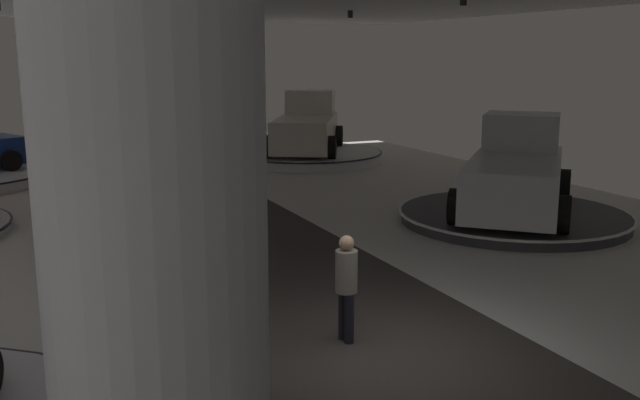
{
  "coord_description": "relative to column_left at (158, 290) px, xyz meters",
  "views": [
    {
      "loc": [
        -4.59,
        -7.9,
        4.11
      ],
      "look_at": [
        0.76,
        3.97,
        1.4
      ],
      "focal_mm": 39.4,
      "sensor_mm": 36.0,
      "label": 1
    }
  ],
  "objects": [
    {
      "name": "ground",
      "position": [
        3.85,
        3.93,
        -2.77
      ],
      "size": [
        24.0,
        44.0,
        0.06
      ],
      "color": "silver"
    },
    {
      "name": "column_left",
      "position": [
        0.0,
        0.0,
        0.0
      ],
      "size": [
        1.3,
        1.3,
        5.5
      ],
      "color": "silver",
      "rests_on": "ground"
    },
    {
      "name": "display_platform_deep_right",
      "position": [
        10.01,
        21.2,
        -2.54
      ],
      "size": [
        5.98,
        5.98,
        0.38
      ],
      "color": "silver",
      "rests_on": "ground"
    },
    {
      "name": "pickup_truck_deep_right",
      "position": [
        10.16,
        21.48,
        -1.43
      ],
      "size": [
        4.54,
        5.64,
        2.3
      ],
      "color": "silver",
      "rests_on": "display_platform_deep_right"
    },
    {
      "name": "display_platform_mid_right",
      "position": [
        10.65,
        9.58,
        -2.59
      ],
      "size": [
        5.68,
        5.68,
        0.28
      ],
      "color": "#333338",
      "rests_on": "ground"
    },
    {
      "name": "pickup_truck_mid_right",
      "position": [
        10.87,
        9.81,
        -1.54
      ],
      "size": [
        5.17,
        5.29,
        2.3
      ],
      "color": "silver",
      "rests_on": "display_platform_mid_right"
    },
    {
      "name": "visitor_walking_near",
      "position": [
        3.56,
        4.65,
        -1.84
      ],
      "size": [
        0.32,
        0.32,
        1.59
      ],
      "color": "black",
      "rests_on": "ground"
    },
    {
      "name": "stanchion_b",
      "position": [
        2.89,
        8.19,
        -2.38
      ],
      "size": [
        0.28,
        0.28,
        1.01
      ],
      "color": "#333338",
      "rests_on": "ground"
    },
    {
      "name": "stanchion_c",
      "position": [
        1.58,
        9.13,
        -2.38
      ],
      "size": [
        0.28,
        0.28,
        1.01
      ],
      "color": "#333338",
      "rests_on": "ground"
    }
  ]
}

